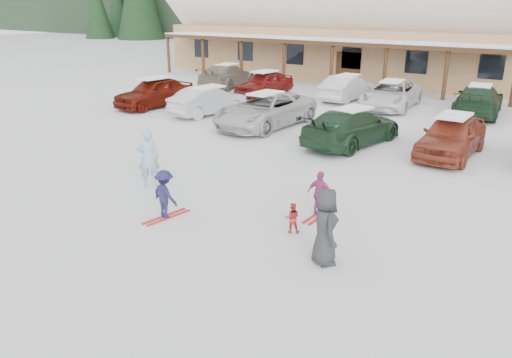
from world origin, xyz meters
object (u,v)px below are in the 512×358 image
Objects in this scene: parked_car_4 at (452,136)px; day_lodge at (353,22)px; child_navy at (165,194)px; parked_car_7 at (227,76)px; parked_car_11 at (478,100)px; parked_car_2 at (265,110)px; parked_car_9 at (346,88)px; child_magenta at (320,194)px; parked_car_8 at (264,83)px; parked_car_3 at (352,127)px; adult_skier at (148,158)px; toddler_red at (292,218)px; bystander_dark at (325,227)px; parked_car_1 at (208,101)px; parked_car_10 at (391,94)px; parked_car_0 at (155,92)px.

day_lodge is at bearing 124.20° from parked_car_4.
child_navy is 0.25× the size of parked_car_7.
parked_car_11 is (-0.68, 8.01, -0.01)m from parked_car_4.
parked_car_2 is 8.03m from parked_car_9.
parked_car_4 is 8.04m from parked_car_11.
child_magenta is 0.22× the size of parked_car_2.
child_navy is 18.47m from parked_car_11.
child_navy is 18.58m from parked_car_8.
parked_car_3 is 9.12m from parked_car_11.
day_lodge reaches higher than parked_car_9.
adult_skier reaches higher than parked_car_2.
bystander_dark reaches higher than toddler_red.
parked_car_9 is (-7.62, 17.91, -0.14)m from bystander_dark.
toddler_red is 0.15× the size of parked_car_7.
toddler_red is 18.11m from parked_car_9.
parked_car_10 is at bearing -127.87° from parked_car_1.
bystander_dark reaches higher than parked_car_9.
parked_car_11 is at bearing -178.86° from parked_car_9.
parked_car_8 is at bearing 153.47° from parked_car_7.
parked_car_2 reaches higher than parked_car_10.
bystander_dark is (1.25, -2.22, 0.24)m from child_magenta.
parked_car_9 is (-0.97, 16.57, -0.18)m from adult_skier.
parked_car_4 is at bearing -171.65° from adult_skier.
child_navy is 0.29× the size of parked_car_4.
day_lodge is 27.67m from adult_skier.
parked_car_11 reaches higher than parked_car_9.
adult_skier is at bearing -63.88° from parked_car_8.
child_magenta is at bearing -46.05° from parked_car_2.
child_navy is at bearing -68.39° from parked_car_2.
parked_car_3 is at bearing -24.23° from bystander_dark.
toddler_red is at bearing 87.71° from child_magenta.
parked_car_0 is at bearing 20.62° from parked_car_11.
parked_car_0 is at bearing 178.99° from parked_car_4.
parked_car_11 reaches higher than child_magenta.
parked_car_2 is (7.42, -0.45, -0.02)m from parked_car_0.
adult_skier is 0.36× the size of parked_car_3.
adult_skier is at bearing -102.11° from parked_car_10.
parked_car_3 is 0.97× the size of parked_car_11.
child_magenta is 2.56m from bystander_dark.
parked_car_4 reaches higher than parked_car_9.
parked_car_8 is (-0.69, 6.21, 0.03)m from parked_car_1.
parked_car_3 is at bearing 0.53° from parked_car_0.
parked_car_3 reaches higher than parked_car_9.
child_magenta is (3.29, 2.37, -0.03)m from child_navy.
day_lodge is 5.60× the size of parked_car_10.
parked_car_9 is at bearing -21.71° from bystander_dark.
adult_skier reaches higher than parked_car_1.
parked_car_4 is 0.86× the size of parked_car_7.
adult_skier is at bearing 10.92° from child_magenta.
child_magenta is at bearing 146.34° from adult_skier.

